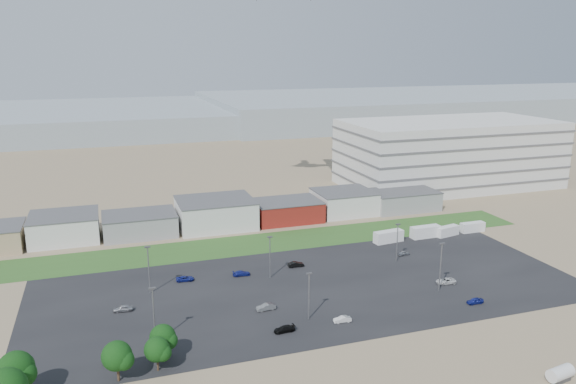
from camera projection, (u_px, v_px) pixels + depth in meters
name	position (u px, v px, depth m)	size (l,w,h in m)	color
ground	(324.00, 333.00, 103.94)	(700.00, 700.00, 0.00)	#7F6B50
parking_lot	(311.00, 288.00, 123.87)	(120.00, 50.00, 0.01)	black
grass_strip	(252.00, 244.00, 151.75)	(160.00, 16.00, 0.02)	#315A21
hills_backdrop	(211.00, 117.00, 404.76)	(700.00, 200.00, 9.00)	gray
building_row	(178.00, 217.00, 163.00)	(170.00, 20.00, 8.00)	silver
parking_garage	(449.00, 153.00, 215.94)	(80.00, 40.00, 25.00)	silver
storage_tank_nw	(560.00, 373.00, 88.71)	(4.37, 2.18, 2.62)	silver
box_trailer_a	(389.00, 237.00, 153.01)	(8.41, 2.63, 3.15)	silver
box_trailer_b	(425.00, 232.00, 156.92)	(8.60, 2.69, 3.23)	silver
box_trailer_c	(447.00, 231.00, 158.39)	(7.27, 2.27, 2.73)	silver
box_trailer_d	(472.00, 227.00, 161.84)	(7.31, 2.28, 2.74)	silver
tree_left	(16.00, 373.00, 83.30)	(5.82, 5.82, 8.72)	black
tree_mid	(117.00, 359.00, 88.04)	(5.12, 5.12, 7.68)	black
tree_right	(157.00, 352.00, 91.04)	(4.45, 4.45, 6.67)	black
tree_near	(163.00, 340.00, 94.46)	(4.72, 4.72, 7.07)	black
lightpole_front_l	(154.00, 316.00, 99.15)	(1.25, 0.52, 10.67)	slate
lightpole_front_m	(309.00, 296.00, 108.25)	(1.13, 0.47, 9.61)	slate
lightpole_front_r	(440.00, 267.00, 120.89)	(1.29, 0.54, 11.00)	slate
lightpole_back_l	(149.00, 270.00, 119.83)	(1.25, 0.52, 10.64)	slate
lightpole_back_m	(270.00, 257.00, 128.07)	(1.18, 0.49, 9.99)	slate
lightpole_back_r	(397.00, 243.00, 138.21)	(1.14, 0.48, 9.72)	slate
parked_car_0	(446.00, 281.00, 125.87)	(2.05, 4.45, 1.24)	silver
parked_car_2	(475.00, 301.00, 115.95)	(1.43, 3.56, 1.21)	navy
parked_car_3	(284.00, 329.00, 104.28)	(1.63, 4.01, 1.16)	black
parked_car_4	(266.00, 307.00, 113.05)	(1.39, 3.98, 1.31)	#595B5E
parked_car_5	(123.00, 308.00, 112.46)	(1.53, 3.81, 1.30)	#A5A5AA
parked_car_6	(241.00, 273.00, 130.32)	(1.65, 4.06, 1.18)	navy
parked_car_8	(404.00, 253.00, 143.33)	(1.30, 3.22, 1.10)	#A5A5AA
parked_car_9	(185.00, 279.00, 127.36)	(1.86, 4.03, 1.12)	navy
parked_car_10	(117.00, 360.00, 93.81)	(1.72, 4.23, 1.23)	#595B5E
parked_car_11	(296.00, 264.00, 135.60)	(1.37, 3.93, 1.29)	black
parked_car_13	(342.00, 319.00, 108.04)	(1.22, 3.50, 1.15)	silver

